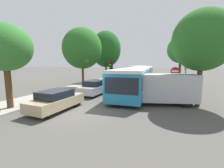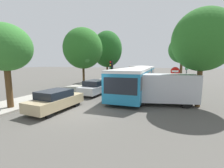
% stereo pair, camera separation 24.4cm
% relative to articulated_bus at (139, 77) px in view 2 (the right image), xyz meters
% --- Properties ---
extents(ground_plane, '(200.00, 200.00, 0.00)m').
position_rel_articulated_bus_xyz_m(ground_plane, '(-1.78, -10.23, -1.52)').
color(ground_plane, '#4F4C47').
extents(kerb_strip_left, '(3.20, 42.05, 0.14)m').
position_rel_articulated_bus_xyz_m(kerb_strip_left, '(-7.41, 5.79, -1.45)').
color(kerb_strip_left, '#9E998E').
rests_on(kerb_strip_left, ground).
extents(articulated_bus, '(3.31, 17.79, 2.63)m').
position_rel_articulated_bus_xyz_m(articulated_bus, '(0.00, 0.00, 0.00)').
color(articulated_bus, teal).
rests_on(articulated_bus, ground).
extents(city_bus_rear, '(3.31, 11.49, 2.44)m').
position_rel_articulated_bus_xyz_m(city_bus_rear, '(-3.74, 21.82, -0.11)').
color(city_bus_rear, red).
rests_on(city_bus_rear, ground).
extents(queued_car_tan, '(1.90, 4.03, 1.37)m').
position_rel_articulated_bus_xyz_m(queued_car_tan, '(-3.65, -10.40, -0.82)').
color(queued_car_tan, tan).
rests_on(queued_car_tan, ground).
extents(queued_car_silver, '(2.00, 4.24, 1.44)m').
position_rel_articulated_bus_xyz_m(queued_car_silver, '(-3.51, -4.81, -0.79)').
color(queued_car_silver, '#B7BABF').
rests_on(queued_car_silver, ground).
extents(queued_car_red, '(1.98, 4.19, 1.42)m').
position_rel_articulated_bus_xyz_m(queued_car_red, '(-3.80, 0.87, -0.80)').
color(queued_car_red, '#B21E19').
rests_on(queued_car_red, ground).
extents(queued_car_navy, '(2.05, 4.33, 1.47)m').
position_rel_articulated_bus_xyz_m(queued_car_navy, '(-3.96, 7.00, -0.77)').
color(queued_car_navy, navy).
rests_on(queued_car_navy, ground).
extents(white_van, '(5.32, 3.07, 2.31)m').
position_rel_articulated_bus_xyz_m(white_van, '(3.02, -6.34, -0.28)').
color(white_van, '#B7BABF').
rests_on(white_van, ground).
extents(traffic_light, '(0.38, 0.40, 3.40)m').
position_rel_articulated_bus_xyz_m(traffic_light, '(-2.36, -3.35, 0.98)').
color(traffic_light, '#56595E').
rests_on(traffic_light, ground).
extents(no_entry_sign, '(0.70, 0.08, 2.82)m').
position_rel_articulated_bus_xyz_m(no_entry_sign, '(3.82, -4.75, 0.36)').
color(no_entry_sign, '#56595E').
rests_on(no_entry_sign, ground).
extents(direction_sign_post, '(0.39, 1.37, 3.60)m').
position_rel_articulated_bus_xyz_m(direction_sign_post, '(5.00, -1.53, 1.05)').
color(direction_sign_post, '#56595E').
rests_on(direction_sign_post, ground).
extents(tree_left_near, '(3.33, 3.33, 5.69)m').
position_rel_articulated_bus_xyz_m(tree_left_near, '(-6.73, -11.29, 2.60)').
color(tree_left_near, '#51381E').
rests_on(tree_left_near, ground).
extents(tree_left_mid, '(4.71, 4.71, 7.33)m').
position_rel_articulated_bus_xyz_m(tree_left_mid, '(-6.41, -2.19, 3.25)').
color(tree_left_mid, '#51381E').
rests_on(tree_left_mid, ground).
extents(tree_left_far, '(4.93, 4.93, 8.43)m').
position_rel_articulated_bus_xyz_m(tree_left_far, '(-6.47, 5.49, 3.78)').
color(tree_left_far, '#51381E').
rests_on(tree_left_far, ground).
extents(tree_right_near, '(4.05, 4.05, 6.80)m').
position_rel_articulated_bus_xyz_m(tree_right_near, '(5.31, -6.13, 3.05)').
color(tree_right_near, '#51381E').
rests_on(tree_right_near, ground).
extents(tree_right_mid, '(3.38, 3.38, 6.60)m').
position_rel_articulated_bus_xyz_m(tree_right_mid, '(4.83, 3.22, 3.33)').
color(tree_right_mid, '#51381E').
rests_on(tree_right_mid, ground).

